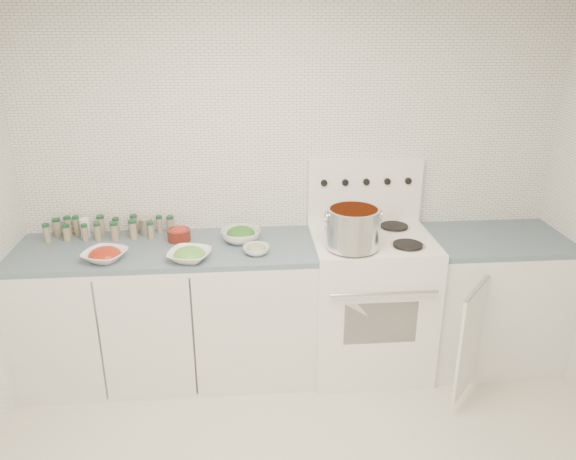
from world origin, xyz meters
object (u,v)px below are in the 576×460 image
(stove, at_px, (369,298))
(stock_pot, at_px, (353,226))
(bowl_snowpea, at_px, (189,255))
(bowl_tomato, at_px, (105,255))

(stove, relative_size, stock_pot, 4.07)
(stock_pot, xyz_separation_m, bowl_snowpea, (-0.97, -0.02, -0.14))
(stock_pot, relative_size, bowl_snowpea, 1.11)
(stove, xyz_separation_m, bowl_snowpea, (-1.13, -0.20, 0.44))
(stove, xyz_separation_m, bowl_tomato, (-1.62, -0.16, 0.44))
(stove, distance_m, bowl_snowpea, 1.23)
(bowl_snowpea, bearing_deg, stove, 10.05)
(stove, distance_m, bowl_tomato, 1.69)
(stock_pot, bearing_deg, bowl_snowpea, -179.08)
(stove, distance_m, stock_pot, 0.63)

